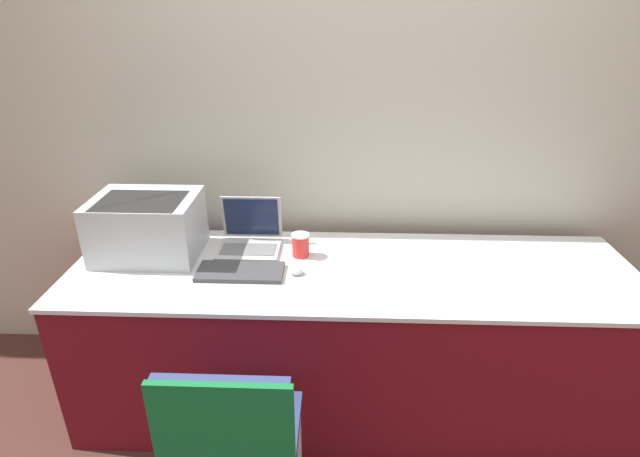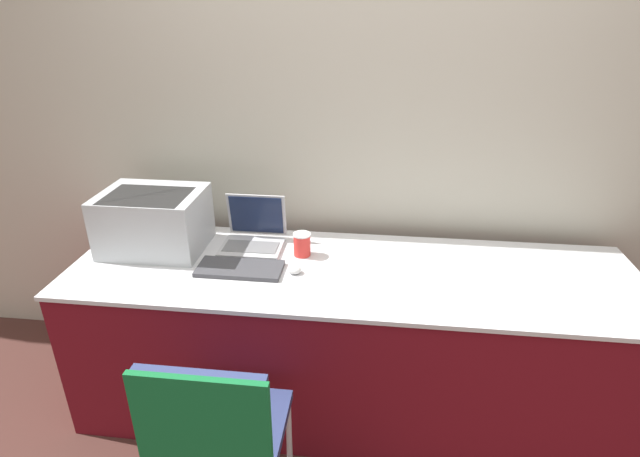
% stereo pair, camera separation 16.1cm
% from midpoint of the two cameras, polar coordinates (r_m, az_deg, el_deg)
% --- Properties ---
extents(wall_back, '(8.00, 0.05, 2.60)m').
position_cam_midpoint_polar(wall_back, '(2.52, 1.99, 11.55)').
color(wall_back, '#B7B2A3').
rests_on(wall_back, ground_plane).
extents(table, '(2.56, 0.76, 0.77)m').
position_cam_midpoint_polar(table, '(2.47, 1.59, -12.42)').
color(table, maroon).
rests_on(table, ground_plane).
extents(printer, '(0.47, 0.36, 0.28)m').
position_cam_midpoint_polar(printer, '(2.48, -20.95, 0.40)').
color(printer, '#B2B7BC').
rests_on(printer, table).
extents(laptop_left, '(0.29, 0.26, 0.24)m').
position_cam_midpoint_polar(laptop_left, '(2.45, -9.89, -1.07)').
color(laptop_left, '#B7B7BC').
rests_on(laptop_left, table).
extents(external_keyboard, '(0.38, 0.17, 0.02)m').
position_cam_midpoint_polar(external_keyboard, '(2.25, -11.13, -4.92)').
color(external_keyboard, '#3D3D42').
rests_on(external_keyboard, table).
extents(coffee_cup, '(0.08, 0.08, 0.11)m').
position_cam_midpoint_polar(coffee_cup, '(2.35, -4.21, -1.93)').
color(coffee_cup, red).
rests_on(coffee_cup, table).
extents(mouse, '(0.06, 0.06, 0.03)m').
position_cam_midpoint_polar(mouse, '(2.21, -4.84, -4.88)').
color(mouse, silver).
rests_on(mouse, table).
extents(chair, '(0.44, 0.43, 0.87)m').
position_cam_midpoint_polar(chair, '(1.85, -12.62, -22.34)').
color(chair, navy).
rests_on(chair, ground_plane).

